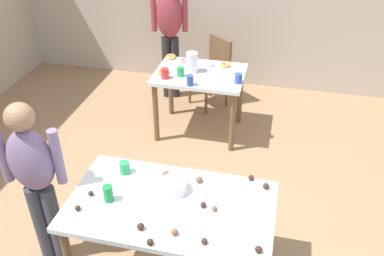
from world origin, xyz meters
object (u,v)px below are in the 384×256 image
at_px(soda_can, 108,194).
at_px(pitcher_far, 192,62).
at_px(person_adult_far, 170,25).
at_px(dining_table_near, 171,214).
at_px(dining_table_far, 200,83).
at_px(mixing_bowl, 174,186).
at_px(person_girl_near, 35,175).
at_px(chair_far_table, 213,68).

bearing_deg(soda_can, pitcher_far, 87.73).
bearing_deg(soda_can, person_adult_far, 97.58).
relative_size(dining_table_near, soda_can, 11.37).
height_order(dining_table_far, mixing_bowl, mixing_bowl).
xyz_separation_m(person_girl_near, pitcher_far, (0.64, 2.06, 0.02)).
xyz_separation_m(person_adult_far, soda_can, (0.38, -2.85, -0.18)).
xyz_separation_m(dining_table_far, person_girl_near, (-0.73, -2.06, 0.21)).
xyz_separation_m(dining_table_far, mixing_bowl, (0.23, -1.90, 0.16)).
distance_m(dining_table_near, mixing_bowl, 0.19).
relative_size(person_girl_near, pitcher_far, 6.36).
bearing_deg(dining_table_near, chair_far_table, 94.55).
height_order(person_adult_far, pitcher_far, person_adult_far).
relative_size(dining_table_far, person_adult_far, 0.60).
distance_m(person_girl_near, person_adult_far, 2.82).
relative_size(chair_far_table, person_adult_far, 0.53).
xyz_separation_m(dining_table_near, pitcher_far, (-0.33, 2.03, 0.20)).
bearing_deg(mixing_bowl, dining_table_near, -84.82).
bearing_deg(dining_table_far, person_adult_far, 126.01).
height_order(chair_far_table, mixing_bowl, chair_far_table).
bearing_deg(dining_table_far, soda_can, -94.66).
height_order(person_adult_far, soda_can, person_adult_far).
bearing_deg(person_girl_near, mixing_bowl, 9.25).
height_order(dining_table_near, dining_table_far, same).
distance_m(mixing_bowl, soda_can, 0.44).
relative_size(person_adult_far, soda_can, 13.36).
relative_size(person_girl_near, soda_can, 11.55).
distance_m(chair_far_table, person_adult_far, 0.76).
xyz_separation_m(person_girl_near, person_adult_far, (0.18, 2.81, 0.15)).
xyz_separation_m(person_adult_far, mixing_bowl, (0.78, -2.66, -0.19)).
distance_m(dining_table_near, soda_can, 0.44).
distance_m(person_adult_far, soda_can, 2.88).
bearing_deg(chair_far_table, dining_table_far, -92.07).
bearing_deg(soda_can, dining_table_far, 85.34).
bearing_deg(chair_far_table, mixing_bowl, -85.48).
bearing_deg(pitcher_far, mixing_bowl, -80.50).
bearing_deg(soda_can, mixing_bowl, 25.48).
distance_m(dining_table_near, person_girl_near, 0.99).
relative_size(dining_table_far, person_girl_near, 0.69).
height_order(chair_far_table, pitcher_far, pitcher_far).
bearing_deg(dining_table_far, pitcher_far, 179.28).
distance_m(chair_far_table, pitcher_far, 0.80).
distance_m(chair_far_table, soda_can, 2.82).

